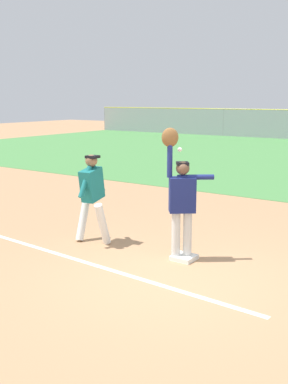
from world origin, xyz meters
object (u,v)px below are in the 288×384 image
(runner, at_px, (92,192))
(parked_car_black, at_px, (259,125))
(baseball, at_px, (180,150))
(first_base, at_px, (184,257))
(fielder, at_px, (181,196))

(runner, relative_size, parked_car_black, 0.38)
(runner, xyz_separation_m, baseball, (1.81, 0.18, 0.91))
(parked_car_black, bearing_deg, first_base, -76.00)
(fielder, relative_size, parked_car_black, 0.50)
(runner, distance_m, parked_car_black, 30.20)
(runner, xyz_separation_m, parked_car_black, (-7.79, 29.17, -0.32))
(fielder, relative_size, runner, 1.33)
(runner, relative_size, baseball, 23.24)
(fielder, xyz_separation_m, baseball, (-0.07, 0.05, 0.79))
(baseball, bearing_deg, runner, -174.42)
(fielder, distance_m, runner, 1.89)
(runner, bearing_deg, fielder, -2.79)
(runner, height_order, baseball, baseball)
(first_base, relative_size, parked_car_black, 0.08)
(baseball, bearing_deg, parked_car_black, 108.32)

